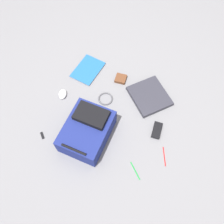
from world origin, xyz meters
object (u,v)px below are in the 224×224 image
at_px(pen_blue, 135,171).
at_px(usb_stick, 42,135).
at_px(computer_mouse, 63,94).
at_px(backpack, 87,131).
at_px(cable_coil, 106,99).
at_px(pen_black, 164,156).
at_px(laptop, 149,96).
at_px(power_brick, 157,130).
at_px(book_manual, 88,70).
at_px(earbud_pouch, 121,79).

xyz_separation_m(pen_blue, usb_stick, (0.72, -0.11, 0.00)).
bearing_deg(computer_mouse, pen_blue, 136.09).
distance_m(backpack, cable_coil, 0.35).
distance_m(cable_coil, usb_stick, 0.56).
bearing_deg(pen_black, backpack, -3.93).
relative_size(laptop, power_brick, 3.19).
xyz_separation_m(computer_mouse, pen_black, (-0.87, 0.33, -0.01)).
bearing_deg(cable_coil, pen_blue, 122.90).
bearing_deg(computer_mouse, book_manual, -123.51).
bearing_deg(book_manual, computer_mouse, 65.35).
height_order(backpack, cable_coil, backpack).
bearing_deg(cable_coil, book_manual, -48.98).
height_order(backpack, laptop, backpack).
height_order(book_manual, usb_stick, book_manual).
bearing_deg(cable_coil, power_brick, 156.85).
height_order(cable_coil, power_brick, power_brick).
bearing_deg(power_brick, backpack, 16.36).
relative_size(pen_black, pen_blue, 1.02).
distance_m(laptop, pen_blue, 0.61).
bearing_deg(pen_black, cable_coil, -35.53).
bearing_deg(pen_black, laptop, -69.01).
relative_size(power_brick, pen_blue, 0.93).
distance_m(laptop, pen_black, 0.50).
relative_size(cable_coil, usb_stick, 2.06).
xyz_separation_m(backpack, laptop, (-0.39, -0.43, -0.07)).
bearing_deg(backpack, usb_stick, 13.28).
distance_m(cable_coil, earbud_pouch, 0.23).
bearing_deg(power_brick, pen_blue, 72.55).
relative_size(book_manual, pen_black, 2.27).
height_order(computer_mouse, cable_coil, computer_mouse).
relative_size(computer_mouse, earbud_pouch, 1.03).
xyz_separation_m(power_brick, pen_blue, (0.10, 0.33, -0.01)).
bearing_deg(power_brick, earbud_pouch, -48.19).
xyz_separation_m(cable_coil, power_brick, (-0.44, 0.19, 0.01)).
xyz_separation_m(power_brick, usb_stick, (0.82, 0.22, -0.01)).
xyz_separation_m(book_manual, power_brick, (-0.65, 0.43, 0.01)).
bearing_deg(power_brick, cable_coil, -23.15).
height_order(book_manual, cable_coil, book_manual).
bearing_deg(usb_stick, earbud_pouch, -126.81).
height_order(pen_black, earbud_pouch, earbud_pouch).
xyz_separation_m(pen_black, pen_blue, (0.18, 0.15, 0.00)).
distance_m(computer_mouse, earbud_pouch, 0.50).
bearing_deg(computer_mouse, earbud_pouch, -158.24).
bearing_deg(power_brick, usb_stick, 15.13).
distance_m(book_manual, cable_coil, 0.33).
xyz_separation_m(book_manual, pen_black, (-0.73, 0.62, -0.00)).
relative_size(computer_mouse, cable_coil, 0.76).
xyz_separation_m(laptop, pen_black, (-0.18, 0.47, -0.01)).
relative_size(laptop, cable_coil, 3.41).
bearing_deg(usb_stick, pen_black, -177.52).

